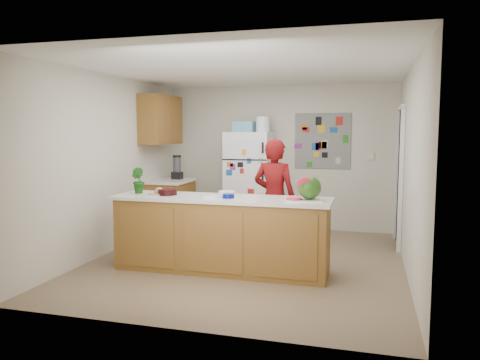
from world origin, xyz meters
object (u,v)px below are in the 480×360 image
(cherry_bowl, at_px, (168,192))
(person, at_px, (274,199))
(watermelon, at_px, (309,188))
(refrigerator, at_px, (249,182))

(cherry_bowl, bearing_deg, person, 32.97)
(watermelon, height_order, cherry_bowl, watermelon)
(refrigerator, distance_m, person, 1.77)
(refrigerator, bearing_deg, watermelon, -60.91)
(refrigerator, relative_size, person, 1.05)
(watermelon, bearing_deg, refrigerator, 119.09)
(watermelon, bearing_deg, cherry_bowl, -179.62)
(refrigerator, relative_size, cherry_bowl, 7.24)
(refrigerator, distance_m, cherry_bowl, 2.43)
(person, xyz_separation_m, watermelon, (0.56, -0.77, 0.26))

